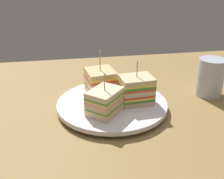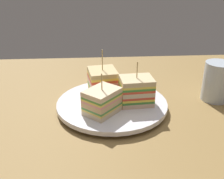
% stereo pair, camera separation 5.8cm
% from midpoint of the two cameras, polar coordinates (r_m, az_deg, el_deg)
% --- Properties ---
extents(ground_plane, '(1.04, 0.78, 0.02)m').
position_cam_midpoint_polar(ground_plane, '(0.61, 2.75, -4.92)').
color(ground_plane, olive).
extents(plate, '(0.25, 0.25, 0.02)m').
position_cam_midpoint_polar(plate, '(0.60, 2.79, -3.28)').
color(plate, white).
rests_on(plate, ground_plane).
extents(sandwich_wedge_0, '(0.09, 0.09, 0.09)m').
position_cam_midpoint_polar(sandwich_wedge_0, '(0.54, 0.96, -2.63)').
color(sandwich_wedge_0, beige).
rests_on(sandwich_wedge_0, plate).
extents(sandwich_wedge_1, '(0.08, 0.06, 0.10)m').
position_cam_midpoint_polar(sandwich_wedge_1, '(0.58, 8.12, -0.34)').
color(sandwich_wedge_1, beige).
rests_on(sandwich_wedge_1, plate).
extents(sandwich_wedge_2, '(0.07, 0.08, 0.11)m').
position_cam_midpoint_polar(sandwich_wedge_2, '(0.63, 0.62, 1.71)').
color(sandwich_wedge_2, beige).
rests_on(sandwich_wedge_2, plate).
extents(chip_pile, '(0.07, 0.06, 0.03)m').
position_cam_midpoint_polar(chip_pile, '(0.57, 3.15, -2.16)').
color(chip_pile, '#E1BB68').
rests_on(chip_pile, plate).
extents(spoon, '(0.12, 0.12, 0.01)m').
position_cam_midpoint_polar(spoon, '(0.73, 7.46, 1.22)').
color(spoon, silver).
rests_on(spoon, ground_plane).
extents(drinking_glass, '(0.07, 0.07, 0.09)m').
position_cam_midpoint_polar(drinking_glass, '(0.69, 24.03, 1.02)').
color(drinking_glass, silver).
rests_on(drinking_glass, ground_plane).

